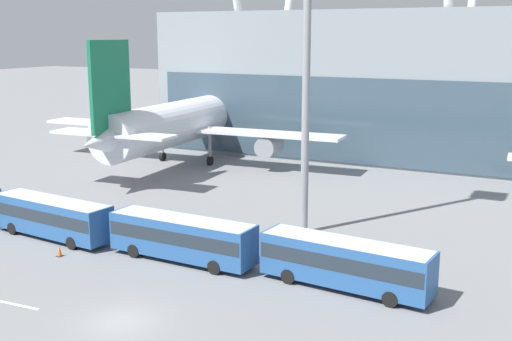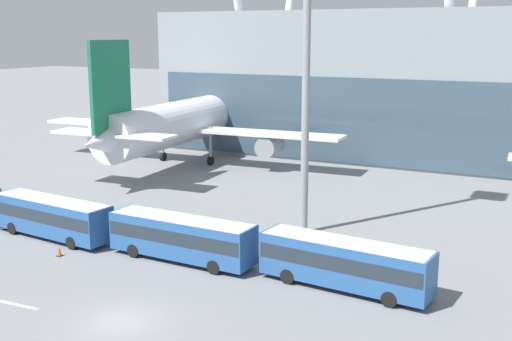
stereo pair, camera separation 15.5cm
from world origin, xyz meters
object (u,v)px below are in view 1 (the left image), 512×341
Objects in this scene: airliner_at_gate_near at (189,120)px; shuttle_bus_3 at (345,261)px; shuttle_bus_1 at (52,215)px; shuttle_bus_2 at (182,236)px; traffic_cone_1 at (60,251)px.

shuttle_bus_3 is at bearing -138.08° from airliner_at_gate_near.
airliner_at_gate_near is 3.81× the size of shuttle_bus_3.
shuttle_bus_2 is (12.22, 0.29, 0.00)m from shuttle_bus_1.
shuttle_bus_1 is 1.00× the size of shuttle_bus_3.
airliner_at_gate_near is at bearing 123.82° from shuttle_bus_2.
airliner_at_gate_near is at bearing 140.57° from shuttle_bus_3.
shuttle_bus_3 is at bearing 6.86° from shuttle_bus_1.
shuttle_bus_2 is 9.33m from traffic_cone_1.
shuttle_bus_1 is at bearing 139.70° from traffic_cone_1.
shuttle_bus_1 and shuttle_bus_2 have the same top height.
airliner_at_gate_near is at bearing 108.55° from shuttle_bus_1.
traffic_cone_1 is (-8.57, -3.38, -1.48)m from shuttle_bus_2.
airliner_at_gate_near is 36.66m from traffic_cone_1.
traffic_cone_1 is at bearing -166.27° from airliner_at_gate_near.
shuttle_bus_3 is 21.18m from traffic_cone_1.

